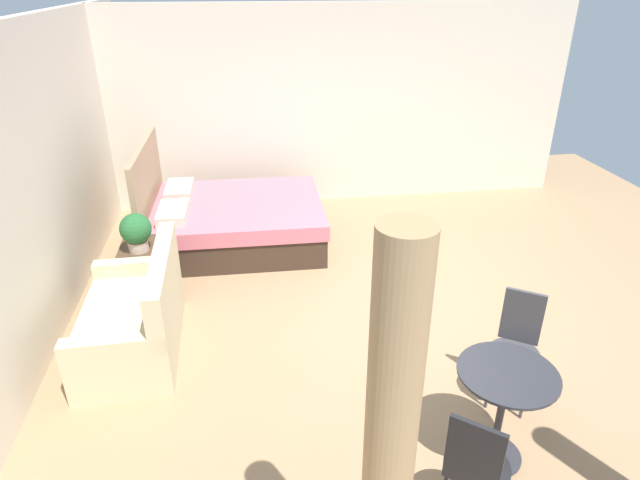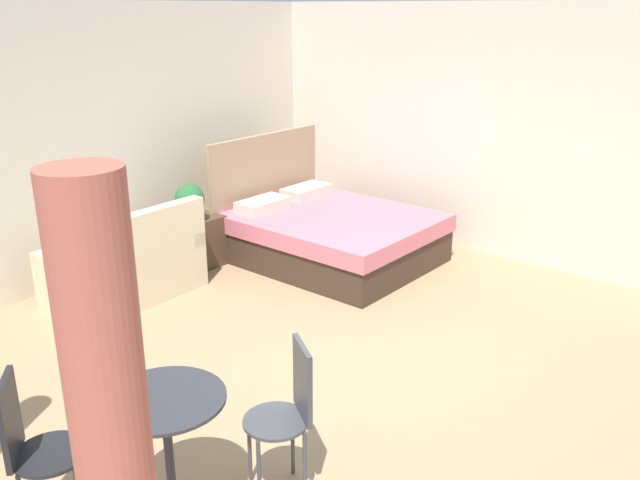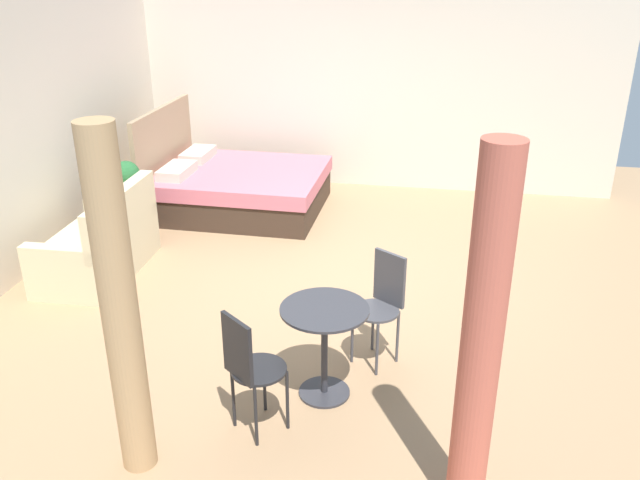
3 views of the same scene
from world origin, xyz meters
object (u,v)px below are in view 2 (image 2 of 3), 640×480
at_px(bed, 328,233).
at_px(cafe_chair_near_couch, 289,406).
at_px(potted_plant, 190,201).
at_px(nightstand, 198,243).
at_px(cafe_chair_near_window, 31,442).
at_px(balcony_table, 167,434).
at_px(couch, 127,269).

relative_size(bed, cafe_chair_near_couch, 2.27).
xyz_separation_m(bed, potted_plant, (-1.17, 0.90, 0.47)).
xyz_separation_m(bed, nightstand, (-1.07, 0.93, -0.03)).
height_order(nightstand, cafe_chair_near_window, cafe_chair_near_window).
relative_size(potted_plant, balcony_table, 0.54).
bearing_deg(couch, potted_plant, 4.33).
distance_m(couch, balcony_table, 3.10).
height_order(cafe_chair_near_window, cafe_chair_near_couch, cafe_chair_near_window).
distance_m(nightstand, balcony_table, 3.77).
height_order(balcony_table, cafe_chair_near_window, cafe_chair_near_window).
bearing_deg(nightstand, balcony_table, -133.65).
bearing_deg(balcony_table, cafe_chair_near_couch, -33.94).
height_order(bed, couch, bed).
distance_m(couch, cafe_chair_near_couch, 3.20).
xyz_separation_m(couch, balcony_table, (-1.63, -2.63, 0.22)).
height_order(bed, potted_plant, bed).
relative_size(couch, balcony_table, 1.91).
bearing_deg(potted_plant, cafe_chair_near_window, -143.12).
height_order(couch, potted_plant, potted_plant).
bearing_deg(bed, potted_plant, 142.47).
distance_m(bed, cafe_chair_near_couch, 3.80).
distance_m(potted_plant, cafe_chair_near_window, 3.78).
distance_m(bed, balcony_table, 4.09).
bearing_deg(potted_plant, nightstand, 17.81).
bearing_deg(nightstand, cafe_chair_near_window, -143.63).
bearing_deg(cafe_chair_near_window, bed, 18.02).
bearing_deg(balcony_table, bed, 25.99).
bearing_deg(nightstand, bed, -41.01).
relative_size(bed, cafe_chair_near_window, 2.25).
relative_size(couch, potted_plant, 3.56).
xyz_separation_m(balcony_table, cafe_chair_near_window, (-0.52, 0.43, 0.05)).
relative_size(couch, cafe_chair_near_couch, 1.52).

